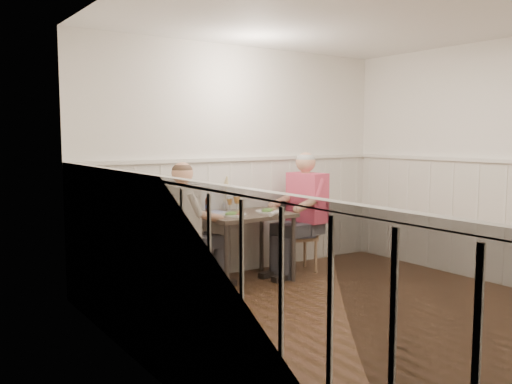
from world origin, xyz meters
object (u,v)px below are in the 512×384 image
man_in_pink (304,221)px  diner_cream (184,237)px  dining_table (246,222)px  chair_right (301,233)px  beer_bottle (208,205)px  grass_vase (225,194)px  chair_left (175,252)px

man_in_pink → diner_cream: bearing=177.7°
dining_table → diner_cream: size_ratio=0.70×
chair_right → beer_bottle: (-1.15, 0.19, 0.40)m
beer_bottle → diner_cream: bearing=-152.0°
dining_table → diner_cream: 0.74m
chair_right → diner_cream: bearing=-179.2°
beer_bottle → grass_vase: size_ratio=0.51×
chair_left → diner_cream: diner_cream is taller
chair_left → chair_right: bearing=1.5°
dining_table → grass_vase: grass_vase is taller
dining_table → man_in_pink: 0.79m
man_in_pink → grass_vase: 0.99m
dining_table → chair_right: (0.81, 0.03, -0.21)m
dining_table → chair_right: bearing=2.1°
chair_right → man_in_pink: size_ratio=0.57×
dining_table → chair_right: size_ratio=1.16×
man_in_pink → diner_cream: (-1.52, 0.06, -0.03)m
chair_right → beer_bottle: bearing=170.7°
chair_right → diner_cream: diner_cream is taller
dining_table → chair_right: chair_right is taller
diner_cream → grass_vase: (0.66, 0.30, 0.37)m
dining_table → chair_left: 0.88m
man_in_pink → grass_vase: (-0.86, 0.36, 0.34)m
diner_cream → dining_table: bearing=-0.6°
chair_left → grass_vase: 0.98m
chair_left → man_in_pink: 1.64m
dining_table → man_in_pink: (0.78, -0.05, -0.05)m
dining_table → beer_bottle: bearing=147.5°
man_in_pink → grass_vase: bearing=157.1°
dining_table → diner_cream: diner_cream is taller
diner_cream → chair_right: bearing=0.8°
man_in_pink → diner_cream: 1.52m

